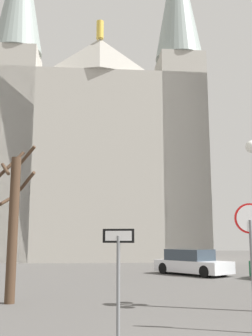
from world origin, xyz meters
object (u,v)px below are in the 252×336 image
(stop_sign, at_px, (251,242))
(cathedral, at_px, (98,148))
(bare_tree, at_px, (13,221))
(one_way_arrow_sign, at_px, (118,272))
(parked_car_far_white, at_px, (192,263))

(stop_sign, bearing_deg, cathedral, 97.73)
(stop_sign, bearing_deg, bare_tree, 145.72)
(one_way_arrow_sign, bearing_deg, parked_car_far_white, 72.62)
(bare_tree, height_order, parked_car_far_white, bare_tree)
(stop_sign, xyz_separation_m, bare_tree, (-6.42, 4.37, 0.64))
(stop_sign, xyz_separation_m, one_way_arrow_sign, (-3.11, -1.30, -0.54))
(stop_sign, relative_size, bare_tree, 0.55)
(cathedral, xyz_separation_m, one_way_arrow_sign, (0.95, -31.17, -9.56))
(cathedral, bearing_deg, parked_car_far_white, -70.18)
(cathedral, height_order, parked_car_far_white, cathedral)
(cathedral, distance_m, stop_sign, 31.47)
(parked_car_far_white, bearing_deg, stop_sign, -96.84)
(stop_sign, xyz_separation_m, parked_car_far_white, (1.68, 13.97, -1.31))
(stop_sign, distance_m, parked_car_far_white, 14.14)
(stop_sign, relative_size, parked_car_far_white, 0.61)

